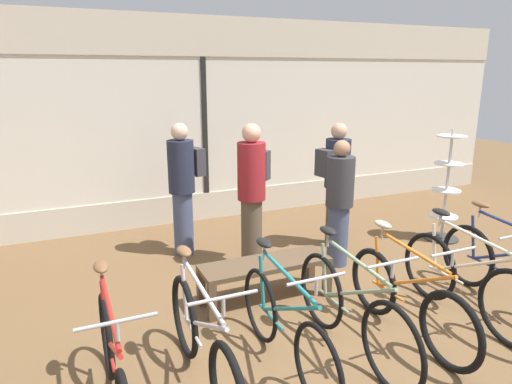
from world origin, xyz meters
The scene contains 15 objects.
ground_plane centered at (0.00, 0.00, 0.00)m, with size 24.00×24.00×0.00m, color brown.
shop_back_wall centered at (0.00, 3.69, 1.64)m, with size 12.00×0.08×3.20m.
bicycle_far_left centered at (-1.97, -0.38, 0.38)m, with size 0.46×1.74×1.02m.
bicycle_left centered at (-1.33, -0.37, 0.39)m, with size 0.46×1.78×1.03m.
bicycle_center_left centered at (-0.64, -0.38, 0.38)m, with size 0.46×1.67×1.02m.
bicycle_center centered at (-0.02, -0.41, 0.40)m, with size 0.46×1.73×1.04m.
bicycle_center_right centered at (0.60, -0.40, 0.37)m, with size 0.46×1.67×1.02m.
bicycle_right centered at (1.34, -0.40, 0.40)m, with size 0.46×1.72×1.05m.
bicycle_far_right centered at (1.97, -0.37, 0.39)m, with size 0.46×1.78×1.04m.
accessory_rack centered at (2.85, 1.38, 0.67)m, with size 0.48×0.48×1.61m.
display_bench centered at (-0.28, 0.75, 0.36)m, with size 1.40×0.44×0.44m.
customer_near_rack centered at (-0.06, 1.63, 0.97)m, with size 0.55×0.54×1.80m.
customer_by_window centered at (0.94, 1.23, 0.83)m, with size 0.48×0.48×1.59m.
customer_mid_floor centered at (1.27, 1.82, 0.93)m, with size 0.53×0.40×1.72m.
customer_near_bench centered at (-0.73, 2.37, 0.95)m, with size 0.55×0.43×1.76m.
Camera 1 is at (-2.17, -3.29, 2.38)m, focal length 32.00 mm.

